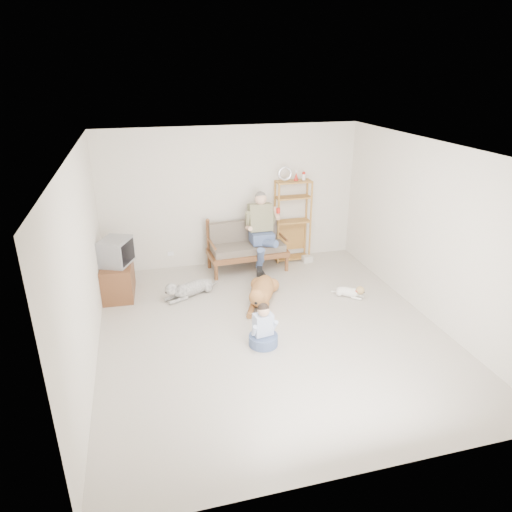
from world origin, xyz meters
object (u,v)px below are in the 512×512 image
object	(u,v)px
etagere	(292,220)
tv_stand	(118,279)
loveseat	(247,245)
golden_retriever	(261,292)

from	to	relation	value
etagere	tv_stand	distance (m)	3.54
loveseat	golden_retriever	world-z (taller)	loveseat
golden_retriever	loveseat	bearing A→B (deg)	109.62
loveseat	etagere	size ratio (longest dim) A/B	0.79
golden_retriever	etagere	bearing A→B (deg)	80.23
etagere	golden_retriever	bearing A→B (deg)	-123.48
loveseat	tv_stand	distance (m)	2.49
loveseat	golden_retriever	bearing A→B (deg)	-97.06
loveseat	etagere	distance (m)	1.08
loveseat	etagere	xyz separation A→B (m)	(0.99, 0.20, 0.36)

